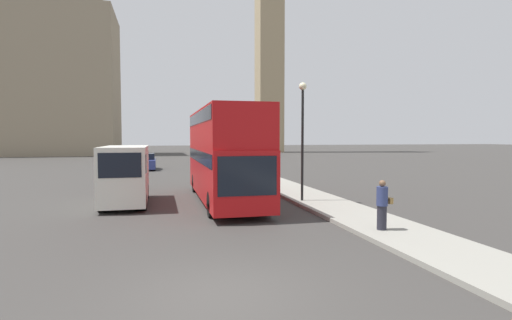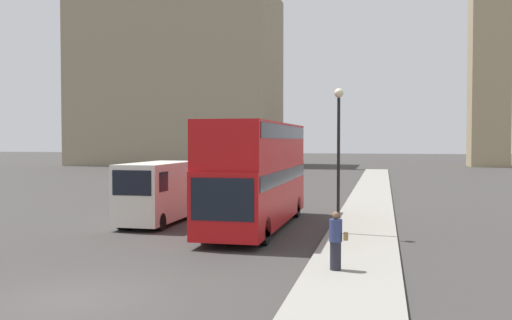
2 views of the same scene
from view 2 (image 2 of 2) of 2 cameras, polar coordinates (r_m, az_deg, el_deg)
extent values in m
plane|color=#383533|center=(14.48, -17.93, -13.11)|extent=(300.00, 300.00, 0.00)
cube|color=gray|center=(12.60, 8.68, -14.98)|extent=(2.66, 120.00, 0.15)
cube|color=gray|center=(88.71, -7.85, 7.83)|extent=(30.12, 15.49, 25.59)
cube|color=#B71114|center=(24.27, 0.13, -3.36)|extent=(2.47, 10.81, 2.40)
cube|color=#B71114|center=(24.17, 0.13, 1.58)|extent=(2.47, 10.59, 1.78)
cube|color=black|center=(24.21, 0.13, -1.53)|extent=(2.51, 10.37, 0.55)
cube|color=black|center=(24.17, 0.13, 2.81)|extent=(2.51, 10.16, 0.55)
cube|color=black|center=(19.02, -3.42, -3.97)|extent=(2.18, 0.03, 1.44)
cylinder|color=black|center=(20.99, -4.52, -6.87)|extent=(0.69, 1.03, 1.03)
cylinder|color=black|center=(20.54, 0.27, -7.06)|extent=(0.69, 1.03, 1.03)
cylinder|color=black|center=(28.24, 0.03, -4.58)|extent=(0.69, 1.03, 1.03)
cylinder|color=black|center=(27.91, 3.62, -4.66)|extent=(0.69, 1.03, 1.03)
cube|color=silver|center=(25.89, -9.82, -3.08)|extent=(1.97, 5.31, 2.54)
cube|color=black|center=(23.41, -12.33, -2.26)|extent=(1.68, 0.02, 1.02)
cube|color=black|center=(24.27, -11.39, -2.10)|extent=(2.00, 0.96, 0.81)
cylinder|color=black|center=(24.68, -13.02, -5.93)|extent=(0.49, 0.73, 0.73)
cylinder|color=black|center=(24.08, -9.82, -6.11)|extent=(0.49, 0.73, 0.73)
cylinder|color=black|center=(27.95, -9.80, -4.98)|extent=(0.49, 0.73, 0.73)
cylinder|color=black|center=(27.42, -6.92, -5.10)|extent=(0.49, 0.73, 0.73)
cylinder|color=#23232D|center=(16.15, 7.96, -9.46)|extent=(0.31, 0.31, 0.79)
cylinder|color=navy|center=(16.03, 7.97, -6.99)|extent=(0.36, 0.36, 0.62)
sphere|color=brown|center=(15.97, 7.98, -5.50)|extent=(0.21, 0.21, 0.21)
cube|color=olive|center=(16.03, 8.98, -7.56)|extent=(0.12, 0.24, 0.20)
cylinder|color=black|center=(22.21, 8.25, -0.56)|extent=(0.12, 0.12, 5.23)
sphere|color=beige|center=(22.26, 8.28, 6.65)|extent=(0.36, 0.36, 0.36)
cube|color=navy|center=(45.79, 0.48, -1.98)|extent=(1.88, 4.63, 0.84)
cube|color=black|center=(45.86, 0.51, -1.07)|extent=(1.69, 2.22, 0.59)
cylinder|color=black|center=(44.53, -0.85, -2.43)|extent=(0.41, 0.62, 0.62)
cylinder|color=black|center=(44.21, 1.00, -2.47)|extent=(0.41, 0.62, 0.62)
cylinder|color=black|center=(47.41, -0.01, -2.17)|extent=(0.41, 0.62, 0.62)
cylinder|color=black|center=(47.11, 1.73, -2.19)|extent=(0.41, 0.62, 0.62)
camera|label=1|loc=(9.34, -50.24, -2.32)|focal=28.00mm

